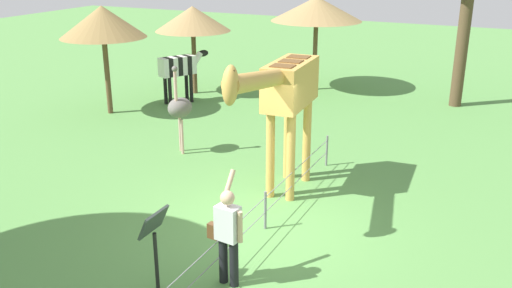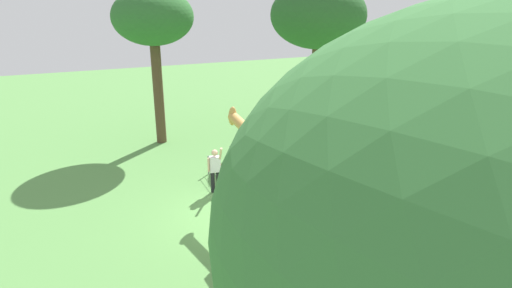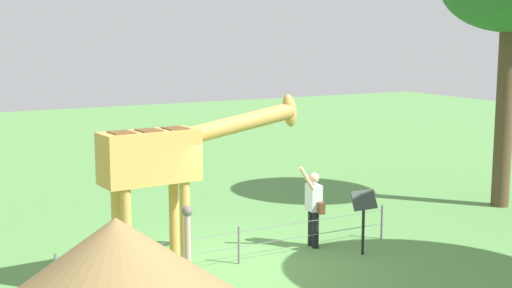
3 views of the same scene
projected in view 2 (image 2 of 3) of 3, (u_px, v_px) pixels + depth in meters
The scene contains 8 objects.
ground_plane at pixel (243, 214), 14.09m from camera, with size 60.00×60.00×0.00m, color #568E47.
giraffe at pixel (271, 165), 12.11m from camera, with size 4.00×0.80×3.28m.
visitor at pixel (215, 168), 15.32m from camera, with size 0.59×0.59×1.77m.
ostrich at pixel (394, 196), 12.60m from camera, with size 0.70×0.56×2.25m.
tree_east at pixel (318, 16), 19.84m from camera, with size 4.30×4.30×7.19m.
tree_northeast at pixel (153, 19), 18.94m from camera, with size 3.50×3.50×6.88m.
info_sign at pixel (235, 158), 16.15m from camera, with size 0.56×0.21×1.32m.
wire_fence at pixel (241, 202), 13.94m from camera, with size 7.05×0.05×0.75m.
Camera 2 is at (-11.74, 4.52, 6.73)m, focal length 31.06 mm.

